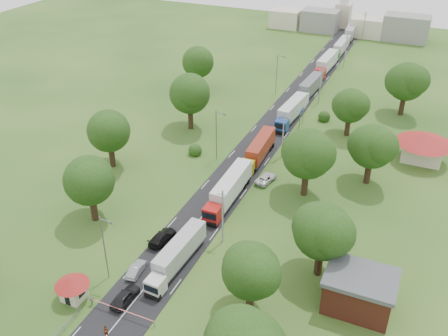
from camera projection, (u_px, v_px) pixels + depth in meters
The scene contains 42 objects.
ground at pixel (209, 208), 80.89m from camera, with size 260.00×260.00×0.00m, color #254C19.
road at pixel (253, 153), 96.63m from camera, with size 8.00×200.00×0.04m, color black.
boom_barrier at pixel (113, 307), 61.23m from camera, with size 9.22×0.35×1.18m.
guard_booth at pixel (72, 286), 62.59m from camera, with size 4.40×4.40×3.45m.
info_sign at pixel (302, 114), 105.11m from camera, with size 0.12×3.10×4.10m.
pole_1 at pixel (223, 216), 71.09m from camera, with size 1.60×0.24×9.00m.
pole_2 at pixel (283, 134), 93.13m from camera, with size 1.60×0.24×9.00m.
pole_3 at pixel (320, 84), 115.17m from camera, with size 1.60×0.24×9.00m.
pole_4 at pixel (346, 50), 137.20m from camera, with size 1.60×0.24×9.00m.
pole_5 at pixel (364, 25), 159.24m from camera, with size 1.60×0.24×9.00m.
lamp_0 at pixel (105, 245), 64.16m from camera, with size 2.03×0.22×10.00m.
lamp_1 at pixel (217, 133), 91.71m from camera, with size 2.03×0.22×10.00m.
lamp_2 at pixel (277, 73), 119.26m from camera, with size 2.03×0.22×10.00m.
tree_2 at pixel (251, 270), 58.63m from camera, with size 8.00×8.00×10.10m.
tree_3 at pixel (323, 230), 64.12m from camera, with size 8.80×8.80×11.07m.
tree_4 at pixel (308, 153), 80.40m from camera, with size 9.60×9.60×12.05m.
tree_5 at pixel (372, 146), 83.90m from camera, with size 8.80×8.80×11.07m.
tree_6 at pixel (351, 105), 100.00m from camera, with size 8.00×8.00×10.10m.
tree_7 at pixel (407, 81), 108.08m from camera, with size 9.60×9.60×12.05m.
tree_10 at pixel (90, 180), 74.63m from camera, with size 8.80×8.80×11.07m.
tree_11 at pixel (109, 131), 88.86m from camera, with size 8.80×8.80×11.07m.
tree_12 at pixel (190, 93), 102.22m from camera, with size 9.60×9.60×12.05m.
tree_13 at pixel (198, 62), 121.03m from camera, with size 8.80×8.80×11.07m.
house_brick at pixel (359, 291), 61.12m from camera, with size 8.60×6.60×5.20m.
house_cream at pixel (424, 143), 92.28m from camera, with size 10.08×10.08×5.80m.
distant_town at pixel (352, 24), 165.45m from camera, with size 52.00×8.00×8.00m.
church at pixel (343, 11), 172.39m from camera, with size 5.00×5.00×12.30m.
truck_0 at pixel (177, 255), 67.92m from camera, with size 2.81×13.52×3.74m.
truck_1 at pixel (229, 189), 81.52m from camera, with size 2.79×15.17×4.20m.
truck_2 at pixel (259, 150), 93.43m from camera, with size 2.96×14.21×3.93m.
truck_3 at pixel (291, 111), 108.14m from camera, with size 3.36×14.94×4.12m.
truck_4 at pixel (310, 87), 120.38m from camera, with size 3.14×14.40×3.98m.
truck_5 at pixel (326, 64), 134.85m from camera, with size 3.14×15.56×4.30m.
truck_6 at pixel (340, 48), 147.68m from camera, with size 2.40×13.79×3.82m.
truck_7 at pixel (350, 33), 161.16m from camera, with size 3.29×14.76×4.08m.
car_lane_front at pixel (125, 296), 62.90m from camera, with size 1.88×4.68×1.60m, color black.
car_lane_mid at pixel (136, 269), 67.37m from camera, with size 1.43×4.09×1.35m, color gray.
car_lane_rear at pixel (162, 237), 73.24m from camera, with size 2.12×5.23×1.52m, color black.
car_verge_near at pixel (266, 178), 87.34m from camera, with size 2.23×4.83×1.34m, color silver.
car_verge_far at pixel (307, 136), 101.08m from camera, with size 1.80×4.47×1.52m, color slate.
pedestrian_near at pixel (106, 332), 58.10m from camera, with size 0.58×0.38×1.58m, color gray.
pedestrian_booth at pixel (73, 300), 62.20m from camera, with size 0.91×0.71×1.87m, color gray.
Camera 1 is at (28.82, -59.67, 46.90)m, focal length 40.00 mm.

